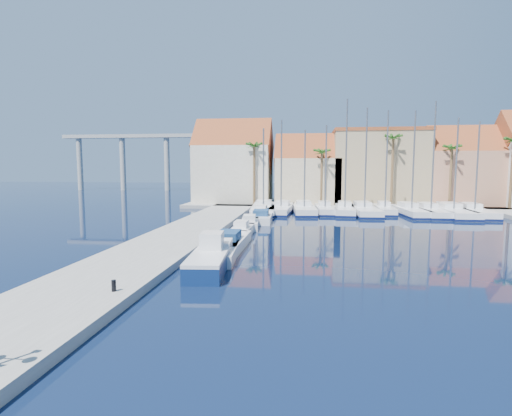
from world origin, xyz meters
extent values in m
plane|color=black|center=(0.00, 0.00, 0.00)|extent=(260.00, 260.00, 0.00)
cube|color=gray|center=(-9.00, 13.50, 0.25)|extent=(6.00, 77.00, 0.50)
cube|color=gray|center=(10.00, 48.00, 0.25)|extent=(54.00, 16.00, 0.50)
cylinder|color=black|center=(-7.00, -0.25, 0.77)|extent=(0.22, 0.22, 0.54)
cube|color=navy|center=(-3.89, 5.62, 0.47)|extent=(2.60, 6.39, 0.94)
cube|color=white|center=(-3.89, 5.62, 1.04)|extent=(2.60, 6.39, 0.21)
cube|color=white|center=(-4.00, 6.87, 1.61)|extent=(1.49, 1.77, 1.14)
cube|color=white|center=(-3.76, 8.93, 0.40)|extent=(2.28, 5.87, 0.80)
cube|color=white|center=(-3.71, 8.36, 1.10)|extent=(1.44, 2.10, 0.60)
cube|color=white|center=(-3.98, 12.78, 0.40)|extent=(2.31, 7.15, 0.80)
cube|color=navy|center=(-3.98, 12.07, 1.10)|extent=(1.61, 2.51, 0.60)
cube|color=white|center=(-3.95, 18.50, 0.40)|extent=(1.72, 5.16, 0.80)
cube|color=white|center=(-3.96, 17.99, 1.10)|extent=(1.18, 1.81, 0.60)
cube|color=white|center=(-3.91, 22.87, 0.40)|extent=(2.30, 5.61, 0.80)
cube|color=white|center=(-3.85, 22.33, 1.10)|extent=(1.41, 2.03, 0.60)
cube|color=white|center=(-3.27, 27.91, 0.40)|extent=(2.66, 7.46, 0.80)
cube|color=navy|center=(-3.24, 27.17, 1.10)|extent=(1.75, 2.64, 0.60)
cube|color=white|center=(-3.88, 33.21, 0.40)|extent=(2.14, 6.52, 0.80)
cube|color=white|center=(-3.89, 32.56, 1.10)|extent=(1.48, 2.29, 0.60)
cube|color=white|center=(-3.90, 35.92, 0.50)|extent=(3.83, 11.76, 1.00)
cube|color=#0E1846|center=(-3.90, 35.92, 0.18)|extent=(3.90, 11.82, 0.28)
cube|color=white|center=(-3.98, 37.08, 1.30)|extent=(2.35, 3.61, 0.60)
cylinder|color=slate|center=(-3.86, 35.35, 6.14)|extent=(0.20, 0.20, 10.28)
cube|color=white|center=(-1.48, 36.21, 0.50)|extent=(3.27, 10.27, 1.00)
cube|color=#0E1846|center=(-1.48, 36.21, 0.18)|extent=(3.33, 10.33, 0.28)
cube|color=white|center=(-1.42, 37.22, 1.30)|extent=(2.03, 3.15, 0.60)
cylinder|color=slate|center=(-1.51, 35.70, 6.68)|extent=(0.20, 0.20, 11.36)
cube|color=white|center=(1.54, 36.33, 0.50)|extent=(3.50, 10.55, 1.00)
cube|color=#0E1846|center=(1.54, 36.33, 0.18)|extent=(3.57, 10.61, 0.28)
cube|color=white|center=(1.46, 37.36, 1.30)|extent=(2.13, 3.25, 0.60)
cylinder|color=slate|center=(1.58, 35.81, 6.03)|extent=(0.20, 0.20, 10.05)
cube|color=white|center=(4.30, 36.19, 0.50)|extent=(2.61, 8.22, 1.00)
cube|color=#0E1846|center=(4.30, 36.19, 0.18)|extent=(2.67, 8.28, 0.28)
cube|color=white|center=(4.25, 37.00, 1.30)|extent=(1.62, 2.52, 0.60)
cylinder|color=slate|center=(4.32, 35.78, 6.30)|extent=(0.20, 0.20, 10.61)
cube|color=white|center=(6.91, 36.16, 0.50)|extent=(2.99, 9.44, 1.00)
cube|color=#0E1846|center=(6.91, 36.16, 0.18)|extent=(3.06, 9.51, 0.28)
cube|color=white|center=(6.97, 37.09, 1.30)|extent=(1.86, 2.89, 0.60)
cylinder|color=slate|center=(6.88, 35.69, 7.94)|extent=(0.20, 0.20, 13.88)
cube|color=white|center=(9.35, 36.06, 0.50)|extent=(3.36, 11.14, 1.00)
cube|color=#0E1846|center=(9.35, 36.06, 0.18)|extent=(3.43, 11.20, 0.28)
cube|color=white|center=(9.30, 37.16, 1.30)|extent=(2.15, 3.39, 0.60)
cylinder|color=slate|center=(9.37, 35.51, 7.36)|extent=(0.20, 0.20, 12.71)
cube|color=white|center=(12.20, 37.06, 0.50)|extent=(2.45, 8.15, 1.00)
cube|color=#0E1846|center=(12.20, 37.06, 0.18)|extent=(2.52, 8.21, 0.28)
cube|color=white|center=(12.23, 37.87, 1.30)|extent=(1.57, 2.48, 0.60)
cylinder|color=slate|center=(12.18, 36.66, 7.24)|extent=(0.20, 0.20, 12.48)
cube|color=white|center=(15.14, 35.69, 0.50)|extent=(3.42, 10.24, 1.00)
cube|color=#0E1846|center=(15.14, 35.69, 0.18)|extent=(3.48, 10.30, 0.28)
cube|color=white|center=(15.06, 36.69, 1.30)|extent=(2.07, 3.16, 0.60)
cylinder|color=slate|center=(15.19, 35.19, 7.10)|extent=(0.20, 0.20, 12.20)
cube|color=white|center=(17.51, 35.58, 0.50)|extent=(2.76, 10.04, 1.00)
cube|color=#0E1846|center=(17.51, 35.58, 0.18)|extent=(2.82, 10.10, 0.28)
cube|color=white|center=(17.49, 36.58, 1.30)|extent=(1.87, 3.03, 0.60)
cylinder|color=slate|center=(17.52, 35.08, 7.65)|extent=(0.20, 0.20, 13.30)
cube|color=white|center=(20.33, 35.88, 0.50)|extent=(3.25, 11.96, 1.00)
cube|color=#0E1846|center=(20.33, 35.88, 0.18)|extent=(3.31, 12.02, 0.28)
cube|color=white|center=(20.35, 37.07, 1.30)|extent=(2.22, 3.60, 0.60)
cylinder|color=slate|center=(20.32, 35.28, 6.64)|extent=(0.20, 0.20, 11.28)
cube|color=white|center=(22.86, 35.88, 0.50)|extent=(3.16, 10.70, 1.00)
cube|color=#0E1846|center=(22.86, 35.88, 0.18)|extent=(3.22, 10.77, 0.28)
cube|color=white|center=(22.90, 36.94, 1.30)|extent=(2.05, 3.25, 0.60)
cylinder|color=slate|center=(22.84, 35.35, 6.41)|extent=(0.20, 0.20, 10.82)
cube|color=beige|center=(-10.00, 47.00, 5.00)|extent=(12.00, 9.00, 9.00)
cube|color=brown|center=(-10.00, 47.00, 9.50)|extent=(12.30, 9.00, 9.00)
cube|color=#C1AE88|center=(2.00, 47.00, 4.00)|extent=(10.00, 8.00, 7.00)
cube|color=brown|center=(2.00, 47.00, 7.50)|extent=(10.30, 8.00, 8.00)
cube|color=tan|center=(13.00, 48.00, 6.00)|extent=(14.00, 10.00, 11.00)
cube|color=brown|center=(13.00, 48.00, 11.75)|extent=(14.20, 10.20, 0.50)
cube|color=tan|center=(25.00, 47.00, 4.50)|extent=(10.00, 8.00, 8.00)
cube|color=brown|center=(25.00, 47.00, 8.50)|extent=(10.30, 8.00, 8.00)
cylinder|color=brown|center=(-6.00, 42.00, 5.00)|extent=(0.36, 0.36, 9.00)
sphere|color=#255719|center=(-6.00, 42.00, 9.35)|extent=(2.60, 2.60, 2.60)
cylinder|color=brown|center=(4.00, 42.00, 4.50)|extent=(0.36, 0.36, 8.00)
sphere|color=#255719|center=(4.00, 42.00, 8.35)|extent=(2.60, 2.60, 2.60)
cylinder|color=brown|center=(14.00, 42.00, 5.50)|extent=(0.36, 0.36, 10.00)
sphere|color=#255719|center=(14.00, 42.00, 10.35)|extent=(2.60, 2.60, 2.60)
cylinder|color=brown|center=(22.00, 42.00, 4.75)|extent=(0.36, 0.36, 8.50)
sphere|color=#255719|center=(22.00, 42.00, 8.85)|extent=(2.60, 2.60, 2.60)
cylinder|color=brown|center=(30.00, 42.00, 5.25)|extent=(0.36, 0.36, 9.50)
cube|color=#9E9E99|center=(-38.00, 82.00, 14.00)|extent=(48.00, 2.20, 0.90)
cylinder|color=#9E9E99|center=(-58.00, 82.00, 7.00)|extent=(1.40, 1.40, 14.00)
cylinder|color=#9E9E99|center=(-46.00, 82.00, 7.00)|extent=(1.40, 1.40, 14.00)
cylinder|color=#9E9E99|center=(-34.00, 82.00, 7.00)|extent=(1.40, 1.40, 14.00)
cylinder|color=#9E9E99|center=(-22.00, 82.00, 7.00)|extent=(1.40, 1.40, 14.00)
camera|label=1|loc=(1.95, -17.46, 6.37)|focal=28.00mm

